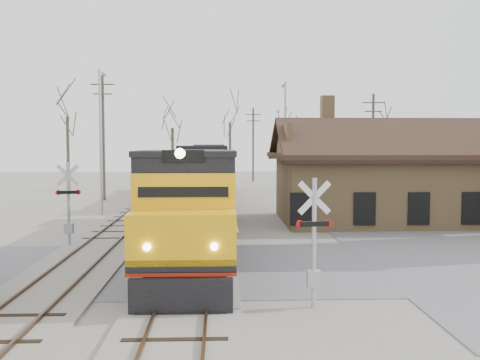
% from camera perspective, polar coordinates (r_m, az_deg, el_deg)
% --- Properties ---
extents(ground, '(140.00, 140.00, 0.00)m').
position_cam_1_polar(ground, '(21.32, -5.14, -9.31)').
color(ground, gray).
rests_on(ground, ground).
extents(road, '(60.00, 9.00, 0.03)m').
position_cam_1_polar(road, '(21.32, -5.14, -9.27)').
color(road, '#5D5D62').
rests_on(road, ground).
extents(track_main, '(3.40, 90.00, 0.24)m').
position_cam_1_polar(track_main, '(36.07, -3.90, -3.72)').
color(track_main, gray).
rests_on(track_main, ground).
extents(track_siding, '(3.40, 90.00, 0.24)m').
position_cam_1_polar(track_siding, '(36.48, -11.00, -3.69)').
color(track_siding, gray).
rests_on(track_siding, ground).
extents(depot, '(15.20, 9.31, 7.90)m').
position_cam_1_polar(depot, '(34.58, 16.20, -0.30)').
color(depot, '#9C7E51').
rests_on(depot, ground).
extents(locomotive_lead, '(3.16, 21.16, 4.70)m').
position_cam_1_polar(locomotive_lead, '(24.84, -4.70, -1.63)').
color(locomotive_lead, black).
rests_on(locomotive_lead, ground).
extents(locomotive_trailing, '(3.16, 21.16, 4.45)m').
position_cam_1_polar(locomotive_trailing, '(46.21, -3.52, 0.98)').
color(locomotive_trailing, black).
rests_on(locomotive_trailing, ground).
extents(crossbuck_near, '(1.10, 0.29, 3.87)m').
position_cam_1_polar(crossbuck_near, '(16.07, 7.89, -7.07)').
color(crossbuck_near, '#A5A8AD').
rests_on(crossbuck_near, ground).
extents(crossbuck_far, '(1.14, 0.30, 3.99)m').
position_cam_1_polar(crossbuck_far, '(26.19, -17.82, -2.82)').
color(crossbuck_far, '#A5A8AD').
rests_on(crossbuck_far, ground).
extents(streetlight_a, '(0.25, 2.04, 9.83)m').
position_cam_1_polar(streetlight_a, '(37.57, -14.63, 4.72)').
color(streetlight_a, '#A5A8AD').
rests_on(streetlight_a, ground).
extents(streetlight_b, '(0.25, 2.04, 9.66)m').
position_cam_1_polar(streetlight_b, '(42.45, 4.81, 4.62)').
color(streetlight_b, '#A5A8AD').
rests_on(streetlight_b, ground).
extents(streetlight_c, '(0.25, 2.04, 8.49)m').
position_cam_1_polar(streetlight_c, '(58.43, 4.13, 3.87)').
color(streetlight_c, '#A5A8AD').
rests_on(streetlight_c, ground).
extents(utility_pole_a, '(2.00, 0.24, 10.61)m').
position_cam_1_polar(utility_pole_a, '(46.90, -14.37, 4.65)').
color(utility_pole_a, '#382D23').
rests_on(utility_pole_a, ground).
extents(utility_pole_b, '(2.00, 0.24, 9.25)m').
position_cam_1_polar(utility_pole_b, '(67.59, 1.41, 3.95)').
color(utility_pole_b, '#382D23').
rests_on(utility_pole_b, ground).
extents(utility_pole_c, '(2.00, 0.24, 9.37)m').
position_cam_1_polar(utility_pole_c, '(50.79, 13.97, 3.89)').
color(utility_pole_c, '#382D23').
rests_on(utility_pole_c, ground).
extents(tree_a, '(5.01, 5.01, 12.28)m').
position_cam_1_polar(tree_a, '(57.54, -17.97, 7.64)').
color(tree_a, '#382D23').
rests_on(tree_a, ground).
extents(tree_b, '(4.36, 4.36, 10.67)m').
position_cam_1_polar(tree_b, '(59.50, -7.23, 6.57)').
color(tree_b, '#382D23').
rests_on(tree_b, ground).
extents(tree_c, '(4.98, 4.98, 12.20)m').
position_cam_1_polar(tree_c, '(67.73, -1.07, 7.21)').
color(tree_c, '#382D23').
rests_on(tree_c, ground).
extents(tree_d, '(3.74, 3.74, 9.17)m').
position_cam_1_polar(tree_d, '(62.95, 5.34, 5.46)').
color(tree_d, '#382D23').
rests_on(tree_d, ground).
extents(tree_e, '(3.87, 3.87, 9.48)m').
position_cam_1_polar(tree_e, '(59.73, 15.78, 5.62)').
color(tree_e, '#382D23').
rests_on(tree_e, ground).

